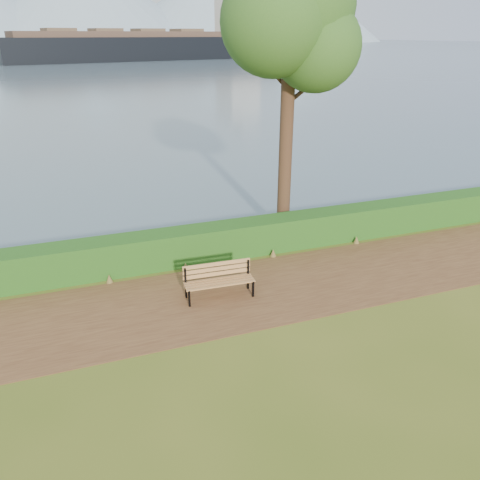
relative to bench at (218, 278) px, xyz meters
name	(u,v)px	position (x,y,z in m)	size (l,w,h in m)	color
ground	(247,299)	(0.62, -0.40, -0.51)	(140.00, 140.00, 0.00)	#4D5D1A
path	(243,293)	(0.62, -0.10, -0.50)	(40.00, 3.40, 0.01)	#56311D
hedge	(217,242)	(0.62, 2.20, -0.01)	(32.00, 0.85, 1.00)	#1D4A15
water	(67,47)	(0.62, 259.60, -0.50)	(700.00, 510.00, 0.00)	#42556A
mountains	(45,2)	(-8.55, 405.65, 27.19)	(585.00, 190.00, 70.00)	#869EB3
bench	(218,278)	(0.00, 0.00, 0.00)	(1.78, 0.61, 0.88)	black
tree	(291,14)	(3.20, 3.12, 6.15)	(4.30, 3.90, 8.95)	#321C14
cargo_ship	(168,45)	(23.53, 119.85, 2.93)	(76.64, 29.14, 23.05)	black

